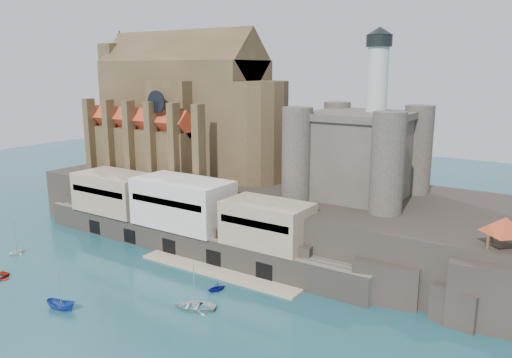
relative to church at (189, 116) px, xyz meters
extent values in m
plane|color=#194953|center=(24.13, -41.85, -22.13)|extent=(300.00, 300.00, 0.00)
cube|color=black|center=(24.13, -1.85, -17.13)|extent=(100.00, 34.00, 10.00)
cube|color=black|center=(-13.87, -18.35, -19.13)|extent=(9.00, 5.00, 6.00)
cube|color=black|center=(2.13, -18.35, -19.13)|extent=(9.00, 5.00, 6.00)
cube|color=black|center=(19.13, -18.35, -19.13)|extent=(9.00, 5.00, 6.00)
cube|color=black|center=(36.13, -18.35, -19.13)|extent=(9.00, 5.00, 6.00)
cube|color=black|center=(52.13, -18.35, -19.13)|extent=(9.00, 5.00, 6.00)
cube|color=#6D6557|center=(16.13, -19.35, -19.88)|extent=(70.00, 6.00, 4.50)
cube|color=tan|center=(26.13, -23.85, -21.98)|extent=(30.00, 4.00, 0.40)
cube|color=black|center=(-5.87, -22.25, -20.53)|extent=(3.00, 0.40, 2.60)
cube|color=black|center=(4.13, -22.25, -20.53)|extent=(3.00, 0.40, 2.60)
cube|color=black|center=(14.13, -22.25, -20.53)|extent=(3.00, 0.40, 2.60)
cube|color=black|center=(24.13, -22.25, -20.53)|extent=(3.00, 0.40, 2.60)
cube|color=black|center=(34.13, -22.25, -20.53)|extent=(3.00, 0.40, 2.60)
cube|color=tan|center=(-3.87, -18.35, -13.88)|extent=(16.00, 9.00, 7.50)
cube|color=silver|center=(14.13, -18.35, -13.38)|extent=(18.00, 9.00, 8.50)
cube|color=tan|center=(32.13, -18.35, -14.13)|extent=(14.00, 8.00, 7.00)
cube|color=#493922|center=(-1.87, 0.15, -0.13)|extent=(38.00, 14.00, 24.00)
cube|color=#493922|center=(-1.87, 0.15, 11.87)|extent=(38.00, 13.01, 13.01)
cylinder|color=#493922|center=(17.13, 0.15, -2.13)|extent=(14.00, 14.00, 20.00)
cube|color=#493922|center=(2.13, 0.15, -2.13)|extent=(10.00, 20.00, 20.00)
cube|color=#493922|center=(-5.87, -9.35, -7.13)|extent=(28.00, 5.00, 10.00)
cube|color=#493922|center=(-5.87, 9.65, -7.13)|extent=(28.00, 5.00, 10.00)
cube|color=#B93A1F|center=(-5.87, -9.35, -0.53)|extent=(28.00, 5.66, 5.66)
cube|color=#B93A1F|center=(-5.87, 9.65, -0.53)|extent=(28.00, 5.66, 5.66)
cube|color=#493922|center=(-20.87, 0.15, 1.87)|extent=(4.00, 10.00, 28.00)
cylinder|color=black|center=(2.13, -11.90, 3.87)|extent=(4.40, 0.30, 4.40)
cube|color=#493922|center=(-17.87, -12.35, -4.13)|extent=(1.60, 2.20, 16.00)
cube|color=#493922|center=(-11.67, -12.35, -4.13)|extent=(1.60, 2.20, 16.00)
cube|color=#493922|center=(-5.47, -12.35, -4.13)|extent=(1.60, 2.20, 16.00)
cube|color=#493922|center=(0.73, -12.35, -4.13)|extent=(1.60, 2.20, 16.00)
cube|color=#493922|center=(6.93, -12.35, -4.13)|extent=(1.60, 2.20, 16.00)
cube|color=#493922|center=(13.13, -12.35, -4.13)|extent=(1.60, 2.20, 16.00)
cube|color=#454036|center=(40.13, -0.85, -5.13)|extent=(16.00, 16.00, 14.00)
cube|color=#454036|center=(40.13, -0.85, 2.27)|extent=(17.00, 17.00, 1.20)
cylinder|color=#454036|center=(32.13, -8.85, -4.13)|extent=(5.20, 5.20, 16.00)
cylinder|color=#454036|center=(48.13, -8.85, -4.13)|extent=(5.20, 5.20, 16.00)
cylinder|color=#454036|center=(32.13, 7.15, -4.13)|extent=(5.20, 5.20, 16.00)
cylinder|color=#454036|center=(48.13, 7.15, -4.13)|extent=(5.20, 5.20, 16.00)
cylinder|color=silver|center=(42.13, 1.15, 7.87)|extent=(3.60, 3.60, 12.00)
cylinder|color=black|center=(42.13, 1.15, 14.87)|extent=(4.40, 4.40, 2.00)
cone|color=black|center=(42.13, 1.15, 16.47)|extent=(4.60, 4.60, 1.40)
cube|color=black|center=(66.13, -15.85, -17.78)|extent=(12.00, 10.00, 8.70)
cube|color=black|center=(62.13, -18.85, -19.63)|extent=(6.00, 5.00, 5.00)
cube|color=#493922|center=(66.13, -15.85, -13.28)|extent=(4.20, 4.20, 0.30)
cylinder|color=#493922|center=(64.53, -17.45, -11.83)|extent=(0.36, 0.36, 3.20)
cylinder|color=#493922|center=(64.53, -14.25, -11.83)|extent=(0.36, 0.36, 3.20)
pyramid|color=#B93A1F|center=(66.13, -15.85, -9.13)|extent=(6.40, 6.40, 2.20)
imported|color=#2041A0|center=(15.97, -45.68, -22.13)|extent=(2.10, 2.07, 4.60)
imported|color=white|center=(-9.09, -36.96, -22.13)|extent=(2.64, 1.64, 3.04)
imported|color=silver|center=(31.00, -35.26, -22.13)|extent=(2.86, 4.34, 5.90)
imported|color=navy|center=(30.09, -29.17, -22.13)|extent=(2.89, 2.41, 2.88)
camera|label=1|loc=(73.15, -83.38, 10.25)|focal=35.00mm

